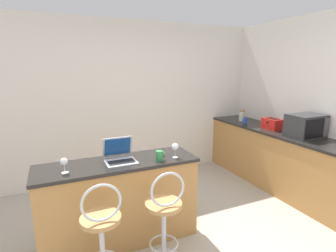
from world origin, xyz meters
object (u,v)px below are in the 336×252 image
Objects in this scene: storage_jar at (242,116)px; mug_green at (159,156)px; mug_blue at (245,121)px; wine_glass_tall at (64,162)px; bar_stool_far at (164,222)px; laptop at (119,155)px; microwave at (306,126)px; bar_stool_near at (102,238)px; wine_glass_short at (175,147)px; toaster at (272,124)px.

storage_jar is 2.51m from mug_green.
mug_blue is 3.17m from wine_glass_tall.
bar_stool_far is 3.16× the size of laptop.
microwave reaches higher than laptop.
laptop is 2.99× the size of mug_green.
wine_glass_tall reaches higher than bar_stool_far.
microwave is at bearing 0.20° from wine_glass_tall.
mug_green is at bearing 30.53° from bar_stool_near.
wine_glass_tall is (-0.23, 0.45, 0.56)m from bar_stool_near.
wine_glass_short is at bearing -146.32° from storage_jar.
bar_stool_near is 10.12× the size of mug_blue.
wine_glass_tall is at bearing -179.80° from microwave.
bar_stool_far is 10.12× the size of mug_blue.
bar_stool_near is 3.36m from storage_jar.
bar_stool_near and bar_stool_far have the same top height.
microwave is 3.34× the size of wine_glass_tall.
laptop is 1.93× the size of wine_glass_short.
bar_stool_near is 3.00m from microwave.
toaster is (2.54, 0.44, 0.02)m from laptop.
mug_blue is at bearing 19.96° from wine_glass_tall.
microwave reaches higher than mug_blue.
microwave is 1.68× the size of toaster.
wine_glass_short is at bearing -163.16° from toaster.
microwave is 3.02× the size of wine_glass_short.
microwave is 5.00× the size of mug_blue.
toaster is 3.13m from wine_glass_tall.
bar_stool_near is 0.95m from mug_green.
microwave is (2.59, -0.11, 0.10)m from laptop.
wine_glass_short reaches higher than mug_blue.
wine_glass_tall is at bearing 150.77° from bar_stool_far.
microwave reaches higher than toaster.
wine_glass_short is (-1.97, -0.60, 0.03)m from toaster.
toaster reaches higher than mug_blue.
microwave is at bearing 11.14° from bar_stool_far.
storage_jar is 0.22m from mug_blue.
bar_stool_far is 2.89m from storage_jar.
wine_glass_short is at bearing -149.30° from mug_blue.
microwave is 2.21m from mug_green.
mug_green is at bearing -178.63° from microwave.
toaster is 2.78× the size of mug_green.
mug_blue is (-0.08, -0.19, -0.05)m from storage_jar.
toaster reaches higher than bar_stool_near.
laptop is 2.77m from storage_jar.
bar_stool_far is at bearing 0.00° from bar_stool_near.
mug_blue is at bearing 30.70° from wine_glass_short.
laptop reaches higher than wine_glass_tall.
storage_jar is at bearing 31.57° from mug_green.
storage_jar is (-0.07, 1.26, -0.06)m from microwave.
storage_jar is 1.23× the size of wine_glass_short.
storage_jar is at bearing 93.10° from microwave.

